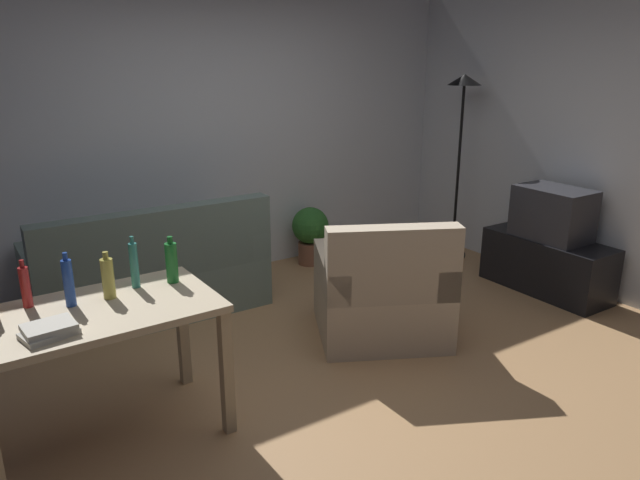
{
  "coord_description": "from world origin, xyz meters",
  "views": [
    {
      "loc": [
        -2.05,
        -2.79,
        1.99
      ],
      "look_at": [
        0.1,
        0.5,
        0.75
      ],
      "focal_mm": 33.15,
      "sensor_mm": 36.0,
      "label": 1
    }
  ],
  "objects": [
    {
      "name": "ground_plane",
      "position": [
        0.0,
        0.0,
        -0.01
      ],
      "size": [
        5.2,
        4.4,
        0.02
      ],
      "primitive_type": "cube",
      "color": "tan"
    },
    {
      "name": "wall_rear",
      "position": [
        0.0,
        2.2,
        1.35
      ],
      "size": [
        5.2,
        0.1,
        2.7
      ],
      "primitive_type": "cube",
      "color": "silver",
      "rests_on": "ground_plane"
    },
    {
      "name": "wall_right",
      "position": [
        2.6,
        0.0,
        1.35
      ],
      "size": [
        0.1,
        4.4,
        2.7
      ],
      "primitive_type": "cube",
      "color": "silver",
      "rests_on": "ground_plane"
    },
    {
      "name": "couch",
      "position": [
        -0.78,
        1.59,
        0.31
      ],
      "size": [
        1.77,
        0.84,
        0.92
      ],
      "rotation": [
        0.0,
        0.0,
        3.14
      ],
      "color": "slate",
      "rests_on": "ground_plane"
    },
    {
      "name": "tv_stand",
      "position": [
        2.25,
        0.18,
        0.24
      ],
      "size": [
        0.44,
        1.1,
        0.48
      ],
      "rotation": [
        0.0,
        0.0,
        1.57
      ],
      "color": "black",
      "rests_on": "ground_plane"
    },
    {
      "name": "tv",
      "position": [
        2.25,
        0.18,
        0.7
      ],
      "size": [
        0.41,
        0.6,
        0.44
      ],
      "rotation": [
        0.0,
        0.0,
        1.57
      ],
      "color": "#2D2D33",
      "rests_on": "tv_stand"
    },
    {
      "name": "torchiere_lamp",
      "position": [
        2.25,
        1.29,
        1.41
      ],
      "size": [
        0.32,
        0.32,
        1.81
      ],
      "color": "black",
      "rests_on": "ground_plane"
    },
    {
      "name": "desk",
      "position": [
        -1.5,
        0.12,
        0.65
      ],
      "size": [
        1.22,
        0.73,
        0.76
      ],
      "rotation": [
        0.0,
        0.0,
        0.02
      ],
      "color": "#C6B28E",
      "rests_on": "ground_plane"
    },
    {
      "name": "potted_plant",
      "position": [
        0.9,
        1.9,
        0.33
      ],
      "size": [
        0.36,
        0.36,
        0.57
      ],
      "color": "brown",
      "rests_on": "ground_plane"
    },
    {
      "name": "armchair",
      "position": [
        0.49,
        0.27,
        0.32
      ],
      "size": [
        1.18,
        1.15,
        0.92
      ],
      "rotation": [
        0.0,
        0.0,
        2.68
      ],
      "color": "beige",
      "rests_on": "ground_plane"
    },
    {
      "name": "bottle_red",
      "position": [
        -1.78,
        0.34,
        0.87
      ],
      "size": [
        0.05,
        0.05,
        0.25
      ],
      "color": "#AD2323",
      "rests_on": "desk"
    },
    {
      "name": "bottle_blue",
      "position": [
        -1.6,
        0.23,
        0.89
      ],
      "size": [
        0.05,
        0.05,
        0.29
      ],
      "color": "#2347A3",
      "rests_on": "desk"
    },
    {
      "name": "bottle_squat",
      "position": [
        -1.4,
        0.23,
        0.87
      ],
      "size": [
        0.06,
        0.06,
        0.26
      ],
      "color": "#BCB24C",
      "rests_on": "desk"
    },
    {
      "name": "bottle_tall",
      "position": [
        -1.24,
        0.3,
        0.89
      ],
      "size": [
        0.05,
        0.05,
        0.29
      ],
      "color": "teal",
      "rests_on": "desk"
    },
    {
      "name": "bottle_green",
      "position": [
        -1.04,
        0.27,
        0.88
      ],
      "size": [
        0.07,
        0.07,
        0.27
      ],
      "color": "#1E722D",
      "rests_on": "desk"
    },
    {
      "name": "book_stack",
      "position": [
        -1.75,
        -0.07,
        0.79
      ],
      "size": [
        0.26,
        0.21,
        0.05
      ],
      "color": "beige",
      "rests_on": "desk"
    }
  ]
}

